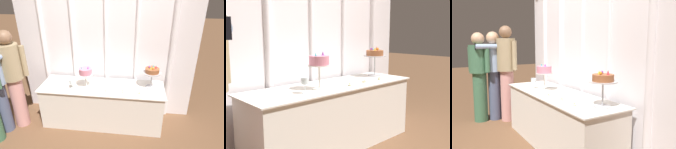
# 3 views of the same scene
# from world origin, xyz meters

# --- Properties ---
(ground_plane) EXTENTS (24.00, 24.00, 0.00)m
(ground_plane) POSITION_xyz_m (0.00, 0.00, 0.00)
(ground_plane) COLOR brown
(draped_curtain) EXTENTS (3.18, 0.18, 2.70)m
(draped_curtain) POSITION_xyz_m (-0.00, 0.51, 1.46)
(draped_curtain) COLOR white
(draped_curtain) RESTS_ON ground_plane
(cake_table) EXTENTS (2.10, 0.66, 0.74)m
(cake_table) POSITION_xyz_m (0.00, 0.10, 0.37)
(cake_table) COLOR white
(cake_table) RESTS_ON ground_plane
(cake_display_nearleft) EXTENTS (0.24, 0.24, 0.39)m
(cake_display_nearleft) POSITION_xyz_m (-0.25, 0.03, 1.01)
(cake_display_nearleft) COLOR silver
(cake_display_nearleft) RESTS_ON cake_table
(cake_display_nearright) EXTENTS (0.30, 0.30, 0.40)m
(cake_display_nearright) POSITION_xyz_m (0.82, 0.17, 1.02)
(cake_display_nearright) COLOR #B2B2B7
(cake_display_nearright) RESTS_ON cake_table
(wine_glass) EXTENTS (0.08, 0.08, 0.16)m
(wine_glass) POSITION_xyz_m (-0.48, -0.03, 0.86)
(wine_glass) COLOR silver
(wine_glass) RESTS_ON cake_table
(tealight_far_left) EXTENTS (0.05, 0.05, 0.04)m
(tealight_far_left) POSITION_xyz_m (0.09, -0.08, 0.75)
(tealight_far_left) COLOR beige
(tealight_far_left) RESTS_ON cake_table
(tealight_near_left) EXTENTS (0.05, 0.05, 0.04)m
(tealight_near_left) POSITION_xyz_m (0.36, -0.05, 0.75)
(tealight_near_left) COLOR beige
(tealight_near_left) RESTS_ON cake_table
(tealight_near_right) EXTENTS (0.04, 0.04, 0.04)m
(tealight_near_right) POSITION_xyz_m (0.63, -0.06, 0.75)
(tealight_near_right) COLOR beige
(tealight_near_right) RESTS_ON cake_table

